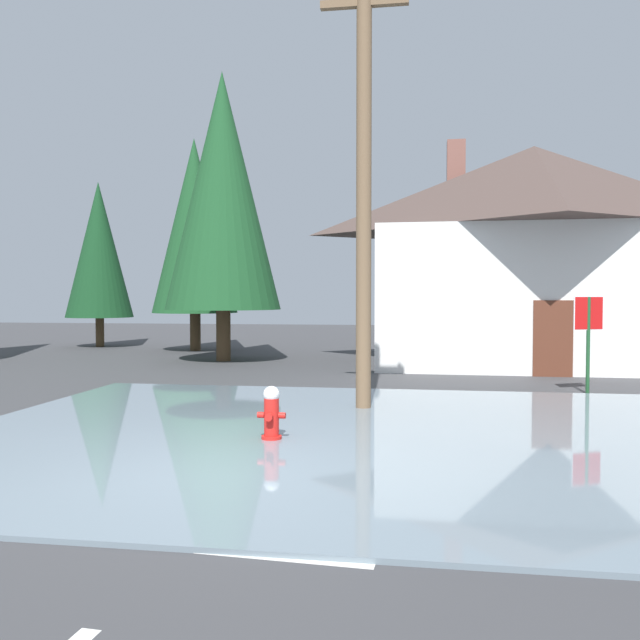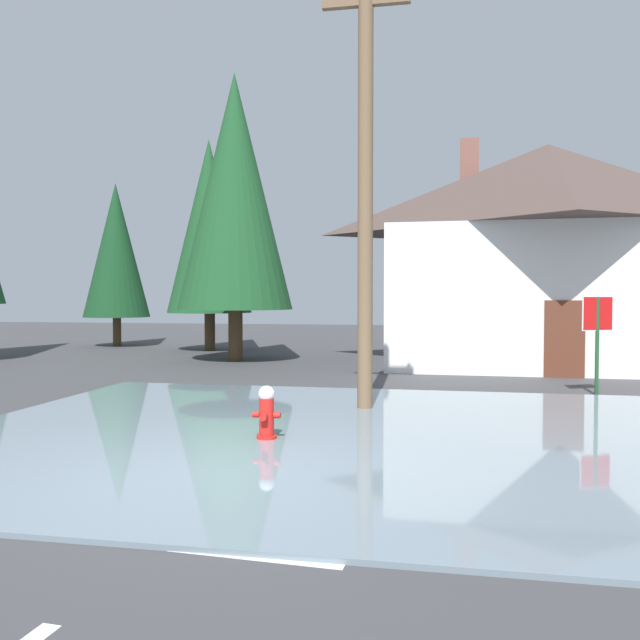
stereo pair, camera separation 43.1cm
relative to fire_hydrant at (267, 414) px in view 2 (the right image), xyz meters
The scene contains 10 objects.
ground_plane 1.80m from the fire_hydrant, 94.47° to the right, with size 80.00×80.00×0.10m, color #38383A.
flood_puddle 1.89m from the fire_hydrant, 19.91° to the left, with size 13.53×9.43×0.05m, color slate.
lane_stop_bar 3.93m from the fire_hydrant, 91.72° to the right, with size 3.80×0.30×0.01m, color silver.
fire_hydrant is the anchor object (origin of this frame).
utility_pole 4.86m from the fire_hydrant, 69.36° to the left, with size 1.60×0.28×8.01m.
stop_sign_far 8.09m from the fire_hydrant, 44.74° to the left, with size 0.68×0.32×2.11m.
house 13.68m from the fire_hydrant, 65.29° to the left, with size 10.14×7.60×7.29m.
pine_tree_tall_left 16.99m from the fire_hydrant, 113.27° to the left, with size 3.26×3.26×8.15m.
pine_tree_mid_left 13.14m from the fire_hydrant, 110.35° to the left, with size 3.73×3.73×9.31m.
pine_tree_short_left 20.04m from the fire_hydrant, 124.12° to the left, with size 2.73×2.73×6.82m.
Camera 2 is at (2.68, -7.37, 2.12)m, focal length 36.85 mm.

